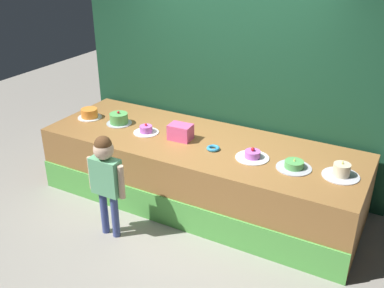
{
  "coord_description": "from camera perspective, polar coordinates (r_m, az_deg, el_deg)",
  "views": [
    {
      "loc": [
        2.08,
        -3.37,
        2.9
      ],
      "look_at": [
        0.03,
        0.38,
        0.85
      ],
      "focal_mm": 41.23,
      "sensor_mm": 36.0,
      "label": 1
    }
  ],
  "objects": [
    {
      "name": "cake_far_left",
      "position": [
        5.75,
        -13.12,
        3.85
      ],
      "size": [
        0.3,
        0.3,
        0.12
      ],
      "color": "white",
      "rests_on": "stage_platform"
    },
    {
      "name": "ground_plane",
      "position": [
        4.91,
        -2.47,
        -10.61
      ],
      "size": [
        12.0,
        12.0,
        0.0
      ],
      "primitive_type": "plane",
      "color": "gray"
    },
    {
      "name": "donut",
      "position": [
        4.78,
        2.75,
        -0.55
      ],
      "size": [
        0.14,
        0.14,
        0.04
      ],
      "primitive_type": "torus",
      "color": "#3399D8",
      "rests_on": "stage_platform"
    },
    {
      "name": "cake_center_right",
      "position": [
        4.64,
        7.82,
        -1.46
      ],
      "size": [
        0.35,
        0.35,
        0.12
      ],
      "color": "white",
      "rests_on": "stage_platform"
    },
    {
      "name": "pink_box",
      "position": [
        4.99,
        -1.5,
        1.56
      ],
      "size": [
        0.27,
        0.2,
        0.18
      ],
      "primitive_type": "cube",
      "rotation": [
        0.0,
        0.0,
        0.06
      ],
      "color": "#F45899",
      "rests_on": "stage_platform"
    },
    {
      "name": "cake_center_left",
      "position": [
        5.21,
        -5.97,
        1.81
      ],
      "size": [
        0.3,
        0.3,
        0.12
      ],
      "color": "white",
      "rests_on": "stage_platform"
    },
    {
      "name": "child_figure",
      "position": [
        4.48,
        -11.1,
        -3.73
      ],
      "size": [
        0.44,
        0.2,
        1.14
      ],
      "color": "#3F4C8C",
      "rests_on": "ground_plane"
    },
    {
      "name": "stage_platform",
      "position": [
        5.15,
        1.01,
        -3.57
      ],
      "size": [
        3.68,
        1.27,
        0.77
      ],
      "color": "#9E6B38",
      "rests_on": "ground_plane"
    },
    {
      "name": "cake_left",
      "position": [
        5.49,
        -9.44,
        3.23
      ],
      "size": [
        0.31,
        0.31,
        0.17
      ],
      "color": "silver",
      "rests_on": "stage_platform"
    },
    {
      "name": "curtain_backdrop",
      "position": [
        5.35,
        4.81,
        10.15
      ],
      "size": [
        3.99,
        0.08,
        2.96
      ],
      "primitive_type": "cube",
      "color": "#19472D",
      "rests_on": "ground_plane"
    },
    {
      "name": "cake_right",
      "position": [
        4.52,
        13.05,
        -2.71
      ],
      "size": [
        0.36,
        0.36,
        0.12
      ],
      "color": "silver",
      "rests_on": "stage_platform"
    },
    {
      "name": "cake_far_right",
      "position": [
        4.48,
        18.75,
        -3.37
      ],
      "size": [
        0.36,
        0.36,
        0.18
      ],
      "color": "silver",
      "rests_on": "stage_platform"
    }
  ]
}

